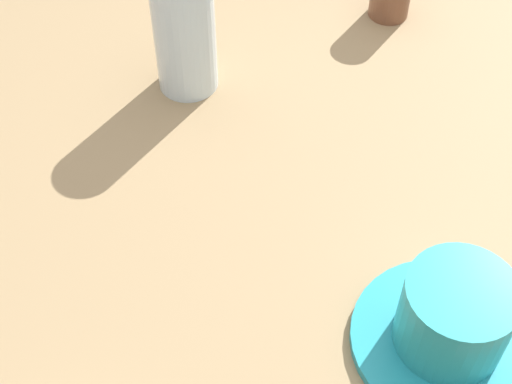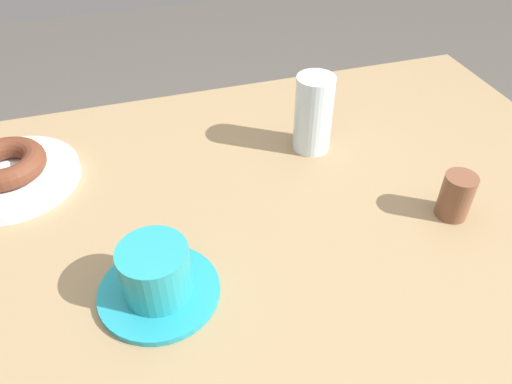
# 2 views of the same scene
# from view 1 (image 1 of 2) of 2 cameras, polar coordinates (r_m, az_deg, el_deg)

# --- Properties ---
(table) EXTENTS (1.17, 0.73, 0.78)m
(table) POSITION_cam_1_polar(r_m,az_deg,el_deg) (0.80, 2.47, -3.75)
(table) COLOR #957A54
(table) RESTS_ON ground_plane
(water_glass) EXTENTS (0.06, 0.06, 0.14)m
(water_glass) POSITION_cam_1_polar(r_m,az_deg,el_deg) (0.79, -5.45, 11.94)
(water_glass) COLOR silver
(water_glass) RESTS_ON table
(coffee_cup) EXTENTS (0.15, 0.15, 0.08)m
(coffee_cup) POSITION_cam_1_polar(r_m,az_deg,el_deg) (0.61, 14.68, -9.51)
(coffee_cup) COLOR teal
(coffee_cup) RESTS_ON table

